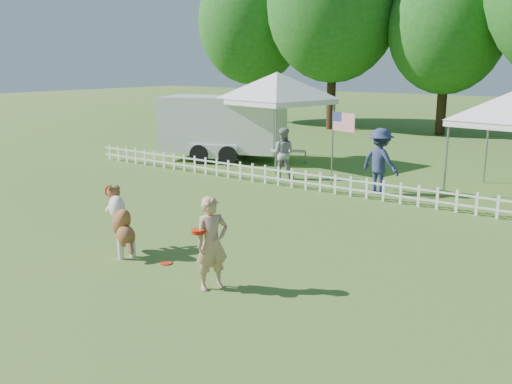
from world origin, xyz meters
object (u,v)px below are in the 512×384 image
cargo_trailer (224,128)px  spectator_a (283,153)px  flag_pole (332,149)px  dog (122,222)px  handler (212,243)px  frisbee_on_turf (166,263)px  canopy_tent_left (277,120)px  spectator_b (380,161)px

cargo_trailer → spectator_a: (3.92, -1.70, -0.42)m
cargo_trailer → flag_pole: 6.25m
spectator_a → flag_pole: bearing=148.3°
dog → spectator_a: (-1.69, 8.27, 0.18)m
spectator_a → handler: bearing=93.4°
spectator_a → frisbee_on_turf: bearing=85.6°
canopy_tent_left → spectator_b: 5.82m
handler → canopy_tent_left: size_ratio=0.48×
cargo_trailer → flag_pole: (5.92, -2.00, -0.07)m
handler → spectator_b: size_ratio=0.83×
cargo_trailer → spectator_a: 4.30m
cargo_trailer → spectator_b: bearing=-35.3°
dog → cargo_trailer: bearing=144.2°
handler → cargo_trailer: 13.14m
flag_pole → spectator_a: bearing=-173.9°
dog → canopy_tent_left: bearing=133.0°
cargo_trailer → spectator_b: (7.47, -1.93, -0.30)m
spectator_a → dog: bearing=78.2°
dog → spectator_b: bearing=101.8°
dog → spectator_a: size_ratio=0.79×
cargo_trailer → frisbee_on_turf: bearing=-76.6°
canopy_tent_left → dog: bearing=-60.6°
dog → frisbee_on_turf: dog is taller
canopy_tent_left → flag_pole: 4.47m
spectator_a → canopy_tent_left: bearing=-74.7°
dog → spectator_b: (1.86, 8.04, 0.30)m
cargo_trailer → flag_pole: bearing=-39.5°
frisbee_on_turf → flag_pole: bearing=95.7°
handler → cargo_trailer: cargo_trailer is taller
frisbee_on_turf → canopy_tent_left: (-4.50, 10.30, 1.66)m
handler → spectator_b: bearing=29.4°
spectator_b → canopy_tent_left: bearing=-8.8°
cargo_trailer → flag_pole: size_ratio=2.41×
dog → spectator_b: 8.26m
frisbee_on_turf → spectator_a: 8.66m
frisbee_on_turf → flag_pole: (-0.79, 7.86, 1.17)m
handler → spectator_a: (-4.30, 8.54, 0.04)m
dog → spectator_b: size_ratio=0.69×
canopy_tent_left → spectator_b: (5.27, -2.37, -0.71)m
flag_pole → spectator_b: flag_pole is taller
cargo_trailer → spectator_b: 7.72m
dog → flag_pole: (0.31, 7.97, 0.52)m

